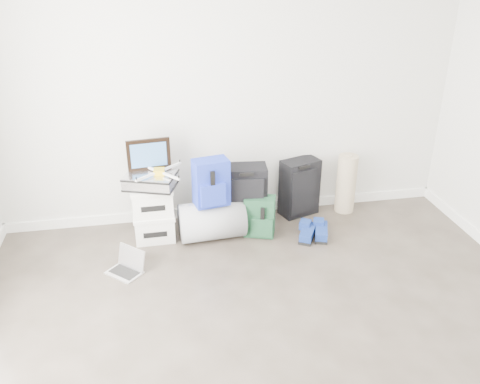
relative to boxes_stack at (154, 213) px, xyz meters
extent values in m
cube|color=silver|center=(0.79, 0.38, 1.07)|extent=(4.50, 0.02, 2.70)
cube|color=white|center=(0.79, 0.37, -0.23)|extent=(4.50, 0.02, 0.10)
cube|color=silver|center=(0.00, 0.00, -0.16)|extent=(0.37, 0.30, 0.24)
cube|color=silver|center=(0.00, 0.00, -0.02)|extent=(0.39, 0.32, 0.04)
cube|color=silver|center=(0.00, 0.00, 0.12)|extent=(0.37, 0.30, 0.24)
cube|color=silver|center=(0.00, 0.00, 0.25)|extent=(0.39, 0.32, 0.04)
cube|color=#B2B2B7|center=(0.00, 0.00, 0.34)|extent=(0.53, 0.46, 0.13)
cube|color=black|center=(0.00, 0.10, 0.55)|extent=(0.40, 0.07, 0.30)
cube|color=#2A6CA8|center=(0.00, 0.09, 0.55)|extent=(0.33, 0.04, 0.23)
cube|color=gold|center=(0.08, -0.02, 0.43)|extent=(0.11, 0.11, 0.05)
cube|color=white|center=(0.18, 0.07, 0.43)|extent=(0.22, 0.19, 0.02)
cube|color=white|center=(-0.01, 0.08, 0.43)|extent=(0.19, 0.22, 0.02)
cube|color=white|center=(-0.02, -0.11, 0.43)|extent=(0.22, 0.19, 0.02)
cube|color=white|center=(0.17, -0.12, 0.43)|extent=(0.19, 0.22, 0.02)
cylinder|color=gray|center=(0.54, -0.09, -0.09)|extent=(0.63, 0.42, 0.38)
cube|color=#1A2AAC|center=(0.54, -0.11, 0.32)|extent=(0.35, 0.24, 0.44)
cube|color=#1A2AAC|center=(0.54, -0.22, 0.25)|extent=(0.24, 0.11, 0.21)
cube|color=black|center=(0.87, 0.03, 0.06)|extent=(0.46, 0.29, 0.67)
cube|color=black|center=(0.87, -0.11, 0.06)|extent=(0.33, 0.07, 0.53)
cube|color=black|center=(0.87, -0.11, 0.37)|extent=(0.13, 0.04, 0.03)
cube|color=#163E26|center=(1.00, -0.12, -0.08)|extent=(0.33, 0.26, 0.40)
cube|color=#163E26|center=(1.00, -0.21, -0.14)|extent=(0.22, 0.12, 0.19)
cube|color=black|center=(1.50, 0.24, 0.02)|extent=(0.43, 0.33, 0.60)
cube|color=black|center=(1.50, 0.12, 0.02)|extent=(0.28, 0.12, 0.48)
cube|color=black|center=(1.50, 0.12, 0.30)|extent=(0.13, 0.07, 0.03)
cube|color=black|center=(1.44, -0.27, -0.26)|extent=(0.25, 0.32, 0.03)
cube|color=navy|center=(1.44, -0.27, -0.21)|extent=(0.24, 0.31, 0.07)
cube|color=black|center=(1.58, -0.27, -0.26)|extent=(0.21, 0.33, 0.03)
cube|color=navy|center=(1.58, -0.27, -0.21)|extent=(0.20, 0.31, 0.07)
cylinder|color=tan|center=(2.00, 0.21, 0.03)|extent=(0.20, 0.20, 0.62)
cube|color=silver|center=(-0.29, -0.55, -0.27)|extent=(0.35, 0.35, 0.01)
cube|color=black|center=(-0.29, -0.55, -0.26)|extent=(0.27, 0.27, 0.00)
cube|color=black|center=(-0.22, -0.48, -0.17)|extent=(0.22, 0.21, 0.19)
camera|label=1|loc=(0.03, -4.30, 2.26)|focal=38.00mm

